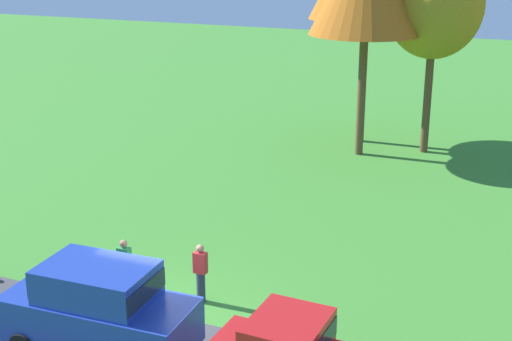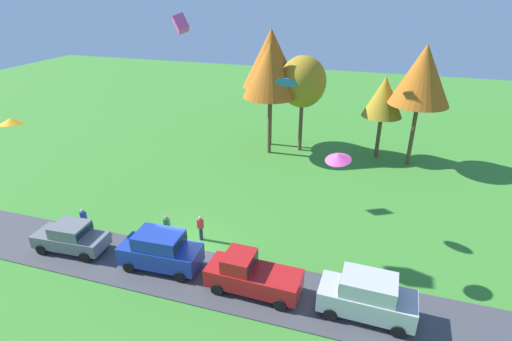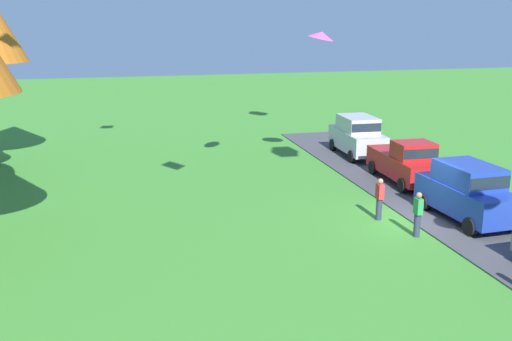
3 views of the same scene
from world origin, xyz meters
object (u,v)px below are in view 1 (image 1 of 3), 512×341
car_suv_by_flagpole (99,306)px  person_beside_suv (201,273)px  person_on_lawn (125,268)px  tree_far_right (435,5)px

car_suv_by_flagpole → person_beside_suv: 3.43m
person_on_lawn → tree_far_right: size_ratio=0.19×
person_beside_suv → person_on_lawn: same height
car_suv_by_flagpole → person_beside_suv: size_ratio=2.74×
person_beside_suv → tree_far_right: tree_far_right is taller
car_suv_by_flagpole → person_on_lawn: size_ratio=2.74×
car_suv_by_flagpole → tree_far_right: size_ratio=0.51×
car_suv_by_flagpole → person_beside_suv: car_suv_by_flagpole is taller
person_on_lawn → car_suv_by_flagpole: bearing=-68.1°
person_beside_suv → person_on_lawn: (-2.07, -0.55, 0.00)m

